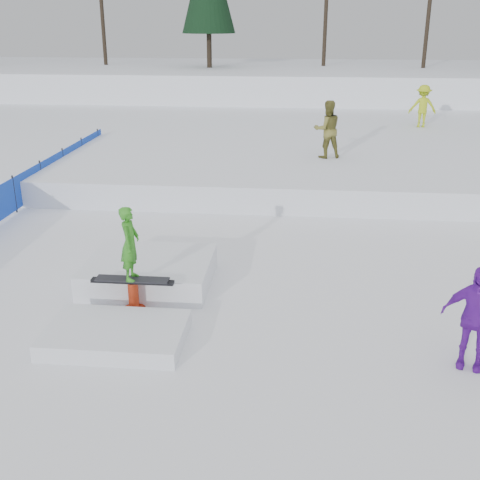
# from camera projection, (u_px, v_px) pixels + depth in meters

# --- Properties ---
(ground) EXTENTS (120.00, 120.00, 0.00)m
(ground) POSITION_uv_depth(u_px,v_px,m) (201.00, 335.00, 10.77)
(ground) COLOR white
(snow_berm) EXTENTS (60.00, 14.00, 2.40)m
(snow_berm) POSITION_uv_depth(u_px,v_px,m) (275.00, 86.00, 38.32)
(snow_berm) COLOR white
(snow_berm) RESTS_ON ground
(snow_midrise) EXTENTS (50.00, 18.00, 0.80)m
(snow_midrise) POSITION_uv_depth(u_px,v_px,m) (261.00, 141.00, 25.55)
(snow_midrise) COLOR white
(snow_midrise) RESTS_ON ground
(safety_fence) EXTENTS (0.05, 16.00, 1.10)m
(safety_fence) POSITION_uv_depth(u_px,v_px,m) (14.00, 194.00, 17.33)
(safety_fence) COLOR blue
(safety_fence) RESTS_ON ground
(walker_olive) EXTENTS (1.10, 0.96, 1.93)m
(walker_olive) POSITION_uv_depth(u_px,v_px,m) (327.00, 129.00, 20.35)
(walker_olive) COLOR olive
(walker_olive) RESTS_ON snow_midrise
(walker_ygreen) EXTENTS (1.18, 0.70, 1.80)m
(walker_ygreen) POSITION_uv_depth(u_px,v_px,m) (423.00, 106.00, 26.06)
(walker_ygreen) COLOR #ABC41A
(walker_ygreen) RESTS_ON snow_midrise
(spectator_purple) EXTENTS (1.12, 0.73, 1.76)m
(spectator_purple) POSITION_uv_depth(u_px,v_px,m) (475.00, 317.00, 9.53)
(spectator_purple) COLOR #6A18AC
(spectator_purple) RESTS_ON ground
(jib_rail_feature) EXTENTS (2.60, 4.40, 2.11)m
(jib_rail_feature) POSITION_uv_depth(u_px,v_px,m) (141.00, 284.00, 12.09)
(jib_rail_feature) COLOR white
(jib_rail_feature) RESTS_ON ground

